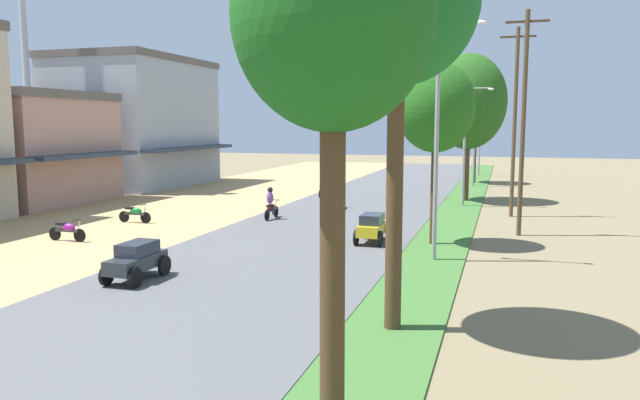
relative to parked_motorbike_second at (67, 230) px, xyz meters
name	(u,v)px	position (x,y,z in m)	size (l,w,h in m)	color
shophouse_mid	(28,148)	(-10.77, 9.59, 2.91)	(8.81, 8.62, 6.90)	tan
shophouse_far	(136,123)	(-10.78, 21.00, 4.50)	(9.87, 12.22, 10.10)	#999EA8
parked_motorbike_second	(67,230)	(0.00, 0.00, 0.00)	(1.80, 0.54, 0.94)	black
parked_motorbike_third	(135,213)	(-0.08, 4.90, 0.00)	(1.80, 0.54, 0.94)	black
median_tree_nearest	(333,22)	(14.94, -12.00, 5.79)	(2.90, 2.90, 8.03)	#4C351E
median_tree_second	(398,4)	(14.89, -6.54, 7.05)	(3.69, 3.69, 9.55)	#4C351E
median_tree_third	(436,108)	(14.62, 4.03, 5.03)	(3.15, 3.15, 7.36)	#4C351E
median_tree_fourth	(468,102)	(15.00, 18.75, 5.76)	(4.77, 4.77, 9.27)	#4C351E
median_tree_fifth	(476,119)	(14.93, 31.13, 4.78)	(3.90, 3.90, 7.20)	#4C351E
streetlamp_near	(437,124)	(15.00, 1.13, 4.36)	(3.16, 0.20, 8.49)	gray
streetlamp_mid	(465,137)	(15.00, 16.23, 3.64)	(3.16, 0.20, 7.10)	gray
streetlamp_far	(475,131)	(15.00, 28.30, 3.87)	(3.16, 0.20, 7.54)	gray
streetlamp_farthest	(480,131)	(15.00, 38.25, 3.74)	(3.16, 0.20, 7.30)	gray
utility_pole_near	(523,121)	(18.04, 7.31, 4.52)	(1.80, 0.20, 9.77)	brown
utility_pole_far	(515,120)	(17.75, 12.95, 4.60)	(1.80, 0.20, 9.92)	brown
car_sedan_charcoal	(137,259)	(6.47, -4.60, 0.19)	(1.10, 2.26, 1.19)	#282D33
car_sedan_yellow	(372,226)	(12.22, 3.45, 0.19)	(1.10, 2.26, 1.19)	gold
motorbike_foreground_rider	(271,204)	(5.95, 7.92, 0.30)	(0.54, 1.80, 1.66)	black
motorbike_ahead_second	(339,200)	(8.32, 12.50, 0.02)	(0.54, 1.80, 0.94)	black
motorbike_ahead_third	(323,189)	(5.74, 17.81, 0.02)	(0.54, 1.80, 0.94)	black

